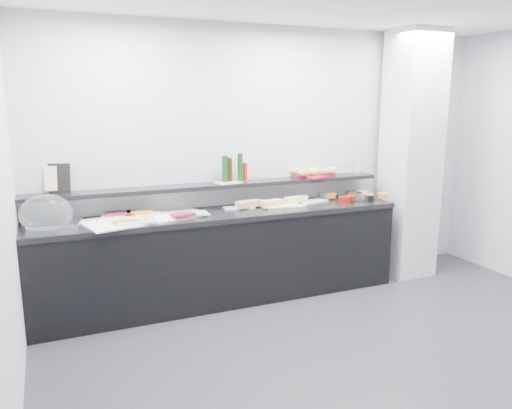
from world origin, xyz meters
name	(u,v)px	position (x,y,z in m)	size (l,w,h in m)	color
ground	(386,366)	(0.00, 0.00, 0.00)	(5.00, 5.00, 0.00)	#2D2D30
back_wall	(275,159)	(0.00, 2.00, 1.35)	(5.00, 0.02, 2.70)	#B7BABE
column	(411,156)	(1.50, 1.65, 1.35)	(0.50, 0.50, 2.70)	silver
buffet_cabinet	(223,259)	(-0.70, 1.70, 0.42)	(3.60, 0.60, 0.85)	black
counter_top	(222,214)	(-0.70, 1.70, 0.88)	(3.62, 0.62, 0.05)	black
wall_shelf	(216,186)	(-0.70, 1.88, 1.13)	(3.60, 0.25, 0.04)	black
cloche_base	(55,224)	(-2.20, 1.71, 0.92)	(0.41, 0.27, 0.04)	#B2B6BA
cloche_dome	(46,214)	(-2.27, 1.67, 1.03)	(0.43, 0.28, 0.34)	white
linen_runner	(145,218)	(-1.44, 1.71, 0.91)	(1.09, 0.51, 0.01)	white
platter_meat_a	(119,215)	(-1.65, 1.85, 0.92)	(0.31, 0.20, 0.01)	white
food_meat_a	(118,213)	(-1.66, 1.84, 0.94)	(0.23, 0.15, 0.02)	maroon
platter_salmon	(143,214)	(-1.45, 1.79, 0.92)	(0.33, 0.22, 0.01)	white
food_salmon	(140,212)	(-1.47, 1.81, 0.94)	(0.23, 0.15, 0.02)	orange
platter_cheese	(136,221)	(-1.55, 1.54, 0.92)	(0.34, 0.23, 0.01)	silver
food_cheese	(125,219)	(-1.64, 1.58, 0.94)	(0.20, 0.13, 0.02)	#D1BE51
platter_meat_b	(193,214)	(-1.01, 1.64, 0.92)	(0.27, 0.18, 0.01)	silver
food_meat_b	(183,214)	(-1.12, 1.57, 0.94)	(0.20, 0.13, 0.02)	maroon
sandwich_plate_left	(239,208)	(-0.49, 1.79, 0.91)	(0.30, 0.13, 0.01)	white
sandwich_food_left	(249,203)	(-0.39, 1.76, 0.94)	(0.28, 0.11, 0.06)	tan
tongs_left	(235,207)	(-0.54, 1.77, 0.92)	(0.01, 0.01, 0.16)	silver
sandwich_plate_mid	(285,206)	(-0.03, 1.69, 0.91)	(0.40, 0.17, 0.01)	white
sandwich_food_mid	(272,203)	(-0.17, 1.69, 0.94)	(0.23, 0.09, 0.06)	#E9C77A
tongs_mid	(271,208)	(-0.22, 1.60, 0.92)	(0.01, 0.01, 0.16)	#B3B4BA
sandwich_plate_right	(310,202)	(0.31, 1.77, 0.91)	(0.38, 0.16, 0.01)	white
sandwich_food_right	(296,199)	(0.14, 1.77, 0.94)	(0.26, 0.10, 0.06)	#E5CE78
tongs_right	(302,202)	(0.19, 1.73, 0.92)	(0.01, 0.01, 0.16)	#B7BABE
bowl_glass_fruit	(325,196)	(0.53, 1.84, 0.94)	(0.18, 0.18, 0.07)	white
fill_glass_fruit	(330,195)	(0.58, 1.81, 0.95)	(0.12, 0.12, 0.05)	#C8611B
bowl_black_jam	(356,194)	(0.90, 1.80, 0.94)	(0.14, 0.14, 0.07)	black
fill_black_jam	(351,194)	(0.84, 1.80, 0.95)	(0.12, 0.12, 0.05)	#521C0B
bowl_glass_cream	(354,195)	(0.87, 1.79, 0.94)	(0.17, 0.17, 0.07)	silver
fill_glass_cream	(361,192)	(0.99, 1.83, 0.95)	(0.15, 0.15, 0.05)	white
bowl_red_jam	(345,200)	(0.62, 1.59, 0.94)	(0.13, 0.13, 0.07)	maroon
fill_red_jam	(351,198)	(0.71, 1.61, 0.95)	(0.10, 0.10, 0.05)	#61200D
bowl_glass_salmon	(361,198)	(0.82, 1.59, 0.94)	(0.18, 0.18, 0.07)	white
fill_glass_salmon	(368,196)	(0.93, 1.61, 0.95)	(0.13, 0.13, 0.05)	#CC4D32
bowl_black_fruit	(369,198)	(0.90, 1.56, 0.94)	(0.11, 0.11, 0.07)	black
fill_black_fruit	(383,196)	(1.10, 1.58, 0.95)	(0.11, 0.11, 0.05)	orange
framed_print	(59,178)	(-2.14, 1.96, 1.28)	(0.19, 0.02, 0.26)	black
print_art	(55,178)	(-2.17, 1.96, 1.28)	(0.18, 0.00, 0.22)	beige
condiment_tray	(228,182)	(-0.58, 1.86, 1.16)	(0.25, 0.16, 0.01)	silver
bottle_green_a	(225,169)	(-0.60, 1.87, 1.29)	(0.06, 0.06, 0.26)	#103B14
bottle_brown	(230,169)	(-0.55, 1.88, 1.28)	(0.05, 0.05, 0.24)	#331909
bottle_green_b	(240,167)	(-0.45, 1.87, 1.30)	(0.05, 0.05, 0.28)	#10380F
bottle_hot	(245,171)	(-0.39, 1.88, 1.25)	(0.04, 0.04, 0.18)	#B1180C
shaker_salt	(241,177)	(-0.44, 1.88, 1.20)	(0.04, 0.04, 0.07)	silver
shaker_pepper	(239,177)	(-0.44, 1.91, 1.20)	(0.03, 0.03, 0.07)	white
bread_tray	(315,175)	(0.44, 1.91, 1.16)	(0.40, 0.28, 0.02)	#B11328
bread_roll_nw	(296,171)	(0.24, 1.97, 1.21)	(0.12, 0.08, 0.08)	gold
bread_roll_n	(315,170)	(0.48, 1.98, 1.21)	(0.13, 0.08, 0.08)	#CB834D
bread_roll_sw	(303,173)	(0.25, 1.82, 1.21)	(0.14, 0.09, 0.08)	#B89146
bread_roll_s	(325,171)	(0.52, 1.84, 1.21)	(0.16, 0.10, 0.08)	#BA7D47
bread_roll_se	(331,171)	(0.60, 1.84, 1.21)	(0.13, 0.08, 0.08)	#D88E52
bread_roll_midw	(303,172)	(0.26, 1.86, 1.21)	(0.13, 0.08, 0.08)	tan
bread_roll_mide	(313,172)	(0.38, 1.85, 1.21)	(0.13, 0.09, 0.08)	tan
carafe	(358,161)	(0.94, 1.85, 1.30)	(0.10, 0.10, 0.30)	white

